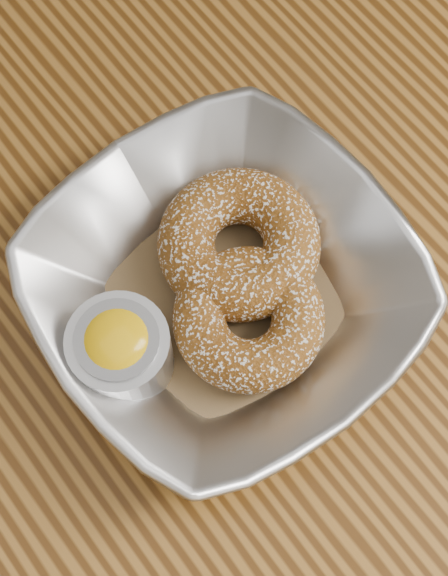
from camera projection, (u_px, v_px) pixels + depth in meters
ground_plane at (249, 541)px, 1.20m from camera, size 4.00×4.00×0.00m
table at (275, 455)px, 0.59m from camera, size 1.20×0.80×0.75m
serving_bowl at (224, 291)px, 0.50m from camera, size 0.21×0.21×0.05m
parchment at (224, 301)px, 0.52m from camera, size 0.19×0.19×0.00m
donut_back at (239, 244)px, 0.51m from camera, size 0.12×0.12×0.03m
donut_front at (249, 319)px, 0.50m from camera, size 0.11×0.11×0.03m
ramekin at (120, 350)px, 0.48m from camera, size 0.06×0.06×0.05m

